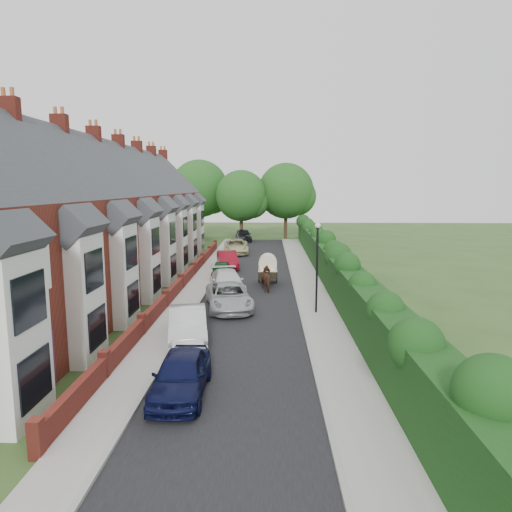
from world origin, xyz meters
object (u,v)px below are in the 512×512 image
at_px(car_silver_a, 188,325).
at_px(car_black, 243,235).
at_px(car_navy, 181,374).
at_px(car_green, 221,270).
at_px(lamppost, 317,256).
at_px(car_silver_b, 229,297).
at_px(horse_cart, 268,267).
at_px(car_red, 227,260).
at_px(horse, 268,279).
at_px(car_beige, 236,247).
at_px(car_grey, 237,245).
at_px(car_white, 227,282).

xyz_separation_m(car_silver_a, car_black, (0.36, 39.32, 0.02)).
bearing_deg(car_navy, car_green, 91.63).
distance_m(lamppost, car_silver_b, 5.71).
height_order(car_black, horse_cart, horse_cart).
bearing_deg(horse_cart, car_red, 118.83).
relative_size(car_navy, horse, 2.25).
xyz_separation_m(car_beige, car_grey, (-0.05, 2.47, -0.13)).
bearing_deg(horse_cart, car_grey, 101.13).
bearing_deg(car_grey, car_silver_a, -90.96).
relative_size(car_green, car_black, 0.79).
relative_size(car_green, horse_cart, 1.20).
bearing_deg(car_red, car_silver_a, -100.97).
relative_size(car_red, horse, 2.36).
height_order(car_silver_a, car_grey, car_silver_a).
bearing_deg(car_black, car_silver_b, -96.84).
bearing_deg(horse_cart, car_beige, 102.69).
xyz_separation_m(car_navy, car_beige, (-0.53, 33.40, 0.02)).
bearing_deg(car_red, horse, -78.12).
bearing_deg(lamppost, car_green, 122.13).
bearing_deg(car_beige, car_red, -95.30).
distance_m(car_green, horse, 5.70).
distance_m(car_white, car_red, 9.29).
distance_m(car_silver_b, car_white, 4.17).
bearing_deg(car_red, car_beige, 78.51).
xyz_separation_m(car_red, car_beige, (0.12, 8.81, 0.01)).
relative_size(car_navy, car_red, 0.95).
xyz_separation_m(lamppost, car_navy, (-5.65, -10.20, -2.55)).
bearing_deg(car_silver_b, car_white, 85.47).
xyz_separation_m(car_white, car_black, (-0.55, 29.46, 0.06)).
distance_m(car_navy, car_red, 24.60).
distance_m(car_silver_a, car_white, 9.90).
xyz_separation_m(car_navy, car_white, (0.17, 15.34, -0.00)).
bearing_deg(car_beige, car_silver_a, -94.95).
height_order(car_navy, horse, horse).
bearing_deg(car_red, car_grey, 78.95).
bearing_deg(car_green, car_silver_b, -84.35).
relative_size(car_green, car_red, 0.82).
bearing_deg(car_red, horse_cart, -71.87).
bearing_deg(car_black, car_red, -99.37).
bearing_deg(car_grey, horse, -80.67).
distance_m(lamppost, car_green, 12.32).
bearing_deg(car_red, car_navy, -99.17).
relative_size(car_green, car_beige, 0.68).
distance_m(car_silver_b, car_grey, 24.70).
xyz_separation_m(car_white, car_green, (-0.92, 5.05, -0.11)).
bearing_deg(car_navy, car_white, 88.90).
distance_m(car_navy, car_grey, 35.87).
xyz_separation_m(car_silver_a, car_red, (0.09, 19.11, -0.03)).
relative_size(car_silver_b, car_red, 1.16).
relative_size(horse, horse_cart, 0.62).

